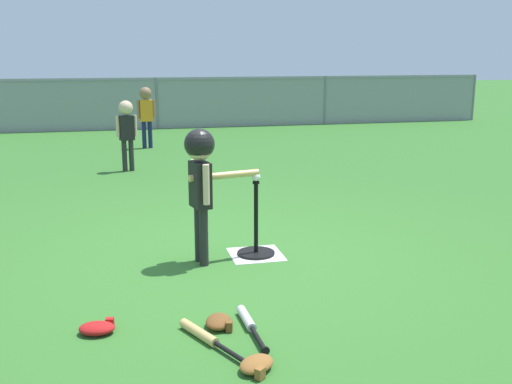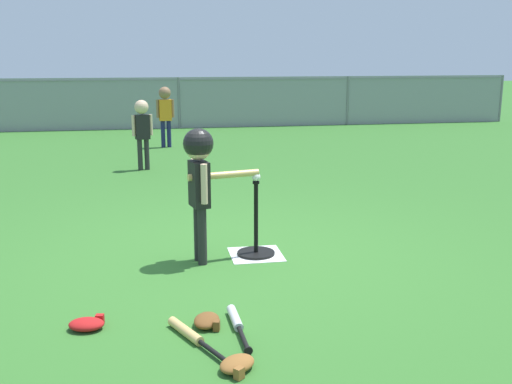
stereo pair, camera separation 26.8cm
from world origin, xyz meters
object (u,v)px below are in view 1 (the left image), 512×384
at_px(fielder_deep_right, 146,109).
at_px(glove_tossed_aside, 98,328).
at_px(baseball_on_tee, 256,177).
at_px(batting_tee, 256,244).
at_px(glove_by_plate, 257,365).
at_px(glove_near_bats, 219,322).
at_px(spare_bat_silver, 249,323).
at_px(spare_bat_wood, 206,337).
at_px(batter_child, 201,169).
at_px(fielder_deep_center, 127,126).

relative_size(fielder_deep_right, glove_tossed_aside, 4.48).
bearing_deg(fielder_deep_right, baseball_on_tee, -84.76).
height_order(batting_tee, baseball_on_tee, baseball_on_tee).
distance_m(glove_by_plate, glove_near_bats, 0.58).
xyz_separation_m(batting_tee, baseball_on_tee, (0.00, 0.00, 0.58)).
distance_m(spare_bat_silver, spare_bat_wood, 0.32).
height_order(batter_child, glove_by_plate, batter_child).
bearing_deg(baseball_on_tee, spare_bat_silver, -105.02).
xyz_separation_m(spare_bat_silver, glove_near_bats, (-0.18, 0.04, 0.01)).
xyz_separation_m(batter_child, fielder_deep_center, (-0.49, 4.17, -0.13)).
relative_size(batting_tee, fielder_deep_center, 0.63).
xyz_separation_m(fielder_deep_center, spare_bat_silver, (0.60, -5.41, -0.63)).
xyz_separation_m(spare_bat_silver, spare_bat_wood, (-0.29, -0.13, 0.00)).
bearing_deg(baseball_on_tee, spare_bat_wood, -113.84).
bearing_deg(spare_bat_silver, glove_near_bats, 166.28).
distance_m(fielder_deep_right, spare_bat_silver, 7.60).
height_order(batter_child, fielder_deep_right, batter_child).
bearing_deg(fielder_deep_center, glove_tossed_aside, -93.49).
relative_size(batter_child, fielder_deep_right, 1.01).
distance_m(batting_tee, fielder_deep_center, 4.21).
bearing_deg(spare_bat_silver, fielder_deep_center, 96.35).
bearing_deg(fielder_deep_center, batting_tee, -76.66).
distance_m(batter_child, glove_tossed_aside, 1.57).
relative_size(fielder_deep_right, glove_near_bats, 4.32).
relative_size(batting_tee, batter_child, 0.58).
distance_m(batting_tee, glove_near_bats, 1.41).
height_order(baseball_on_tee, glove_tossed_aside, baseball_on_tee).
distance_m(batting_tee, glove_by_plate, 1.93).
bearing_deg(fielder_deep_right, batting_tee, -84.76).
bearing_deg(glove_tossed_aside, baseball_on_tee, 43.53).
xyz_separation_m(spare_bat_silver, glove_tossed_aside, (-0.92, 0.13, 0.01)).
height_order(batter_child, spare_bat_wood, batter_child).
bearing_deg(glove_by_plate, spare_bat_wood, 118.95).
xyz_separation_m(batting_tee, spare_bat_silver, (-0.36, -1.35, -0.07)).
distance_m(spare_bat_silver, glove_tossed_aside, 0.93).
height_order(batting_tee, spare_bat_wood, batting_tee).
height_order(spare_bat_wood, glove_tossed_aside, glove_tossed_aside).
xyz_separation_m(fielder_deep_center, spare_bat_wood, (0.31, -5.54, -0.63)).
height_order(baseball_on_tee, glove_near_bats, baseball_on_tee).
height_order(batter_child, glove_near_bats, batter_child).
xyz_separation_m(baseball_on_tee, glove_near_bats, (-0.54, -1.30, -0.64)).
relative_size(batting_tee, spare_bat_silver, 1.07).
bearing_deg(spare_bat_wood, fielder_deep_center, 93.20).
height_order(batting_tee, glove_tossed_aside, batting_tee).
bearing_deg(spare_bat_silver, batting_tee, 74.98).
height_order(spare_bat_silver, glove_near_bats, glove_near_bats).
xyz_separation_m(fielder_deep_right, spare_bat_wood, (-0.08, -7.69, -0.67)).
bearing_deg(fielder_deep_right, spare_bat_wood, -90.62).
xyz_separation_m(fielder_deep_center, glove_by_plate, (0.53, -5.94, -0.62)).
height_order(batter_child, fielder_deep_center, batter_child).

